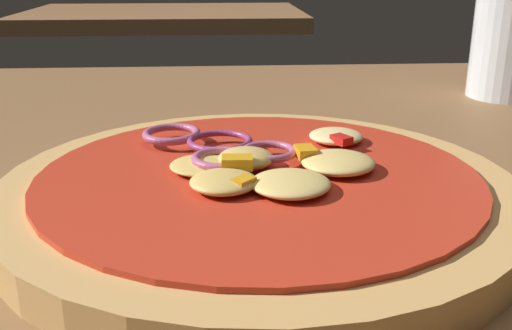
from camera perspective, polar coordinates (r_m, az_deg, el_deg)
The scene contains 3 objects.
dining_table at distance 0.38m, azimuth 5.19°, elevation -5.03°, with size 1.17×0.90×0.04m.
pizza at distance 0.34m, azimuth 0.26°, elevation -2.42°, with size 0.29×0.29×0.03m.
background_table at distance 1.70m, azimuth -8.72°, elevation 13.84°, with size 0.74×0.51×0.04m.
Camera 1 is at (-0.06, -0.34, 0.17)m, focal length 41.73 mm.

